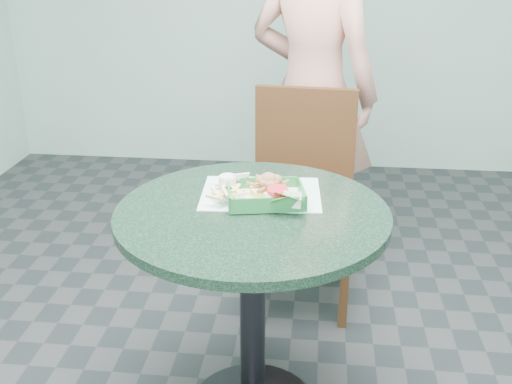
# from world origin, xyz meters

# --- Properties ---
(cafe_table) EXTENTS (0.83, 0.83, 0.75)m
(cafe_table) POSITION_xyz_m (0.00, 0.00, 0.58)
(cafe_table) COLOR black
(cafe_table) RESTS_ON floor
(dining_chair) EXTENTS (0.44, 0.44, 0.93)m
(dining_chair) POSITION_xyz_m (0.13, 0.81, 0.53)
(dining_chair) COLOR #332111
(dining_chair) RESTS_ON floor
(diner_person) EXTENTS (0.84, 0.72, 1.96)m
(diner_person) POSITION_xyz_m (0.15, 1.12, 0.98)
(diner_person) COLOR tan
(diner_person) RESTS_ON floor
(placemat) EXTENTS (0.39, 0.30, 0.00)m
(placemat) POSITION_xyz_m (0.01, 0.12, 0.75)
(placemat) COLOR #C0F1EE
(placemat) RESTS_ON cafe_table
(food_basket) EXTENTS (0.23, 0.17, 0.05)m
(food_basket) POSITION_xyz_m (0.03, 0.05, 0.77)
(food_basket) COLOR #207536
(food_basket) RESTS_ON placemat
(crab_sandwich) EXTENTS (0.12, 0.12, 0.07)m
(crab_sandwich) POSITION_xyz_m (0.05, 0.09, 0.80)
(crab_sandwich) COLOR #E0C65E
(crab_sandwich) RESTS_ON food_basket
(fries_pile) EXTENTS (0.13, 0.13, 0.04)m
(fries_pile) POSITION_xyz_m (-0.08, 0.07, 0.79)
(fries_pile) COLOR beige
(fries_pile) RESTS_ON food_basket
(sauce_ramekin) EXTENTS (0.05, 0.05, 0.03)m
(sauce_ramekin) POSITION_xyz_m (-0.08, 0.13, 0.80)
(sauce_ramekin) COLOR white
(sauce_ramekin) RESTS_ON food_basket
(garnish_cup) EXTENTS (0.11, 0.11, 0.04)m
(garnish_cup) POSITION_xyz_m (0.08, 0.01, 0.79)
(garnish_cup) COLOR silver
(garnish_cup) RESTS_ON food_basket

